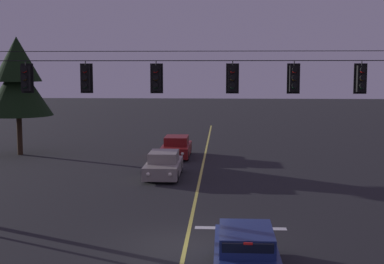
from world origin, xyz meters
name	(u,v)px	position (x,y,z in m)	size (l,w,h in m)	color
ground_plane	(185,247)	(0.00, 0.00, 0.00)	(180.00, 180.00, 0.00)	black
lane_centre_stripe	(198,189)	(0.00, 8.83, 0.00)	(0.14, 60.00, 0.01)	#D1C64C
stop_bar_paint	(241,228)	(1.90, 2.23, 0.00)	(3.40, 0.36, 0.01)	silver
signal_span_assembly	(190,121)	(0.00, 2.83, 3.95)	(20.44, 0.32, 7.59)	#38281C
traffic_light_leftmost	(26,78)	(-6.25, 2.81, 5.53)	(0.48, 0.41, 1.22)	black
traffic_light_left_inner	(86,78)	(-3.96, 2.81, 5.53)	(0.48, 0.41, 1.22)	black
traffic_light_centre	(156,78)	(-1.29, 2.81, 5.53)	(0.48, 0.41, 1.22)	black
traffic_light_right_inner	(233,78)	(1.56, 2.81, 5.53)	(0.48, 0.41, 1.22)	black
traffic_light_rightmost	(294,78)	(3.82, 2.81, 5.53)	(0.48, 0.41, 1.22)	black
traffic_light_far_right	(361,79)	(6.27, 2.81, 5.53)	(0.48, 0.41, 1.22)	black
car_waiting_near_lane	(246,253)	(1.90, -2.41, 0.65)	(1.80, 4.33, 1.39)	navy
car_oncoming_lead	(164,165)	(-2.00, 11.70, 0.65)	(1.80, 4.42, 1.39)	gray
car_oncoming_trailing	(177,147)	(-1.88, 18.47, 0.65)	(1.80, 4.42, 1.39)	maroon
tree_verge_far	(18,80)	(-12.70, 18.85, 5.11)	(4.64, 4.64, 8.04)	#332316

